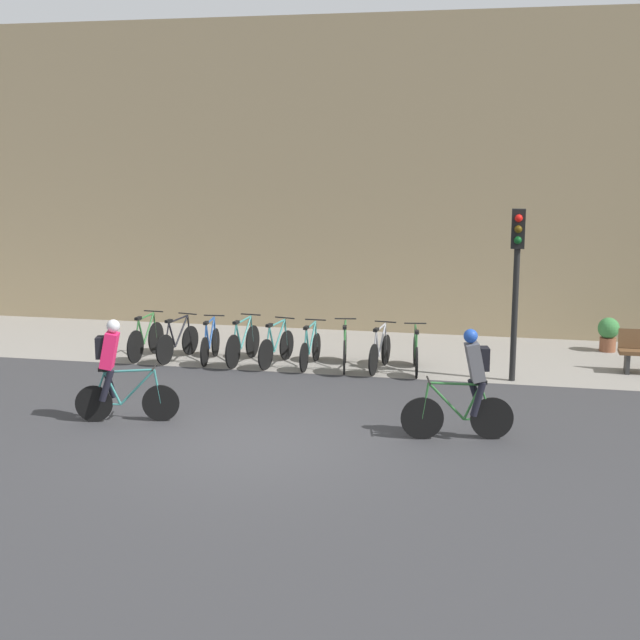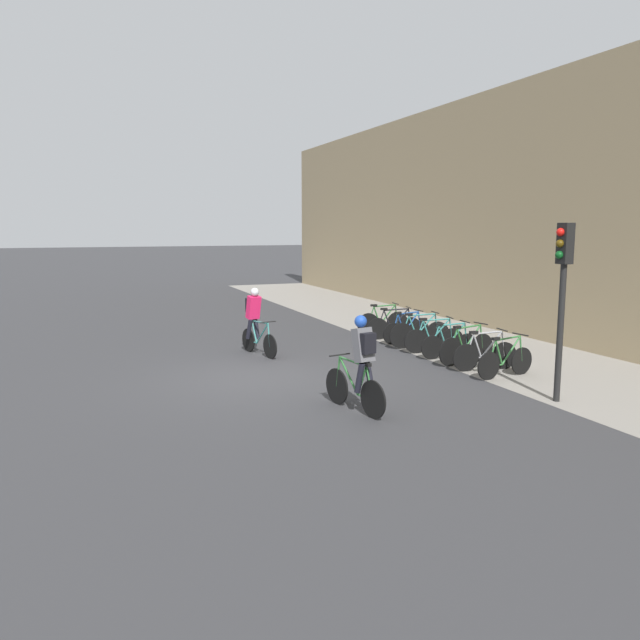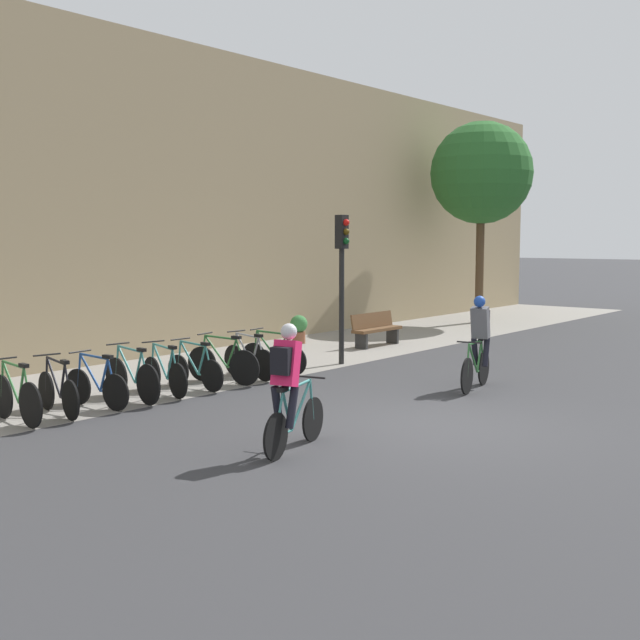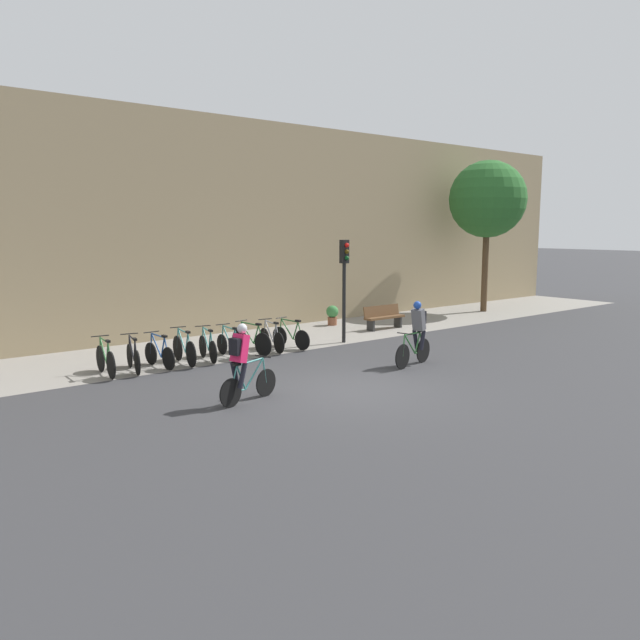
% 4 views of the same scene
% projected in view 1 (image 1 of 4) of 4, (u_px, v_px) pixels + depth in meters
% --- Properties ---
extents(ground, '(200.00, 200.00, 0.00)m').
position_uv_depth(ground, '(254.00, 444.00, 13.85)').
color(ground, '#333335').
extents(kerb_strip, '(44.00, 4.50, 0.01)m').
position_uv_depth(kerb_strip, '(336.00, 350.00, 20.33)').
color(kerb_strip, gray).
rests_on(kerb_strip, ground).
extents(building_facade, '(44.00, 0.60, 7.68)m').
position_uv_depth(building_facade, '(357.00, 177.00, 22.05)').
color(building_facade, '#9E8966').
rests_on(building_facade, ground).
extents(cyclist_pink, '(1.70, 0.61, 1.75)m').
position_uv_depth(cyclist_pink, '(114.00, 367.00, 14.83)').
color(cyclist_pink, black).
rests_on(cyclist_pink, ground).
extents(cyclist_grey, '(1.75, 0.57, 1.78)m').
position_uv_depth(cyclist_grey, '(470.00, 381.00, 13.92)').
color(cyclist_grey, black).
rests_on(cyclist_grey, ground).
extents(parked_bike_0, '(0.46, 1.67, 0.99)m').
position_uv_depth(parked_bike_0, '(146.00, 340.00, 19.49)').
color(parked_bike_0, black).
rests_on(parked_bike_0, ground).
extents(parked_bike_1, '(0.49, 1.65, 0.96)m').
position_uv_depth(parked_bike_1, '(178.00, 342.00, 19.34)').
color(parked_bike_1, black).
rests_on(parked_bike_1, ground).
extents(parked_bike_2, '(0.46, 1.58, 0.95)m').
position_uv_depth(parked_bike_2, '(210.00, 344.00, 19.19)').
color(parked_bike_2, black).
rests_on(parked_bike_2, ground).
extents(parked_bike_3, '(0.46, 1.77, 0.99)m').
position_uv_depth(parked_bike_3, '(243.00, 344.00, 19.04)').
color(parked_bike_3, black).
rests_on(parked_bike_3, ground).
extents(parked_bike_4, '(0.50, 1.62, 0.96)m').
position_uv_depth(parked_bike_4, '(276.00, 347.00, 18.89)').
color(parked_bike_4, black).
rests_on(parked_bike_4, ground).
extents(parked_bike_5, '(0.46, 1.62, 0.94)m').
position_uv_depth(parked_bike_5, '(310.00, 349.00, 18.74)').
color(parked_bike_5, black).
rests_on(parked_bike_5, ground).
extents(parked_bike_6, '(0.46, 1.73, 0.99)m').
position_uv_depth(parked_bike_6, '(345.00, 349.00, 18.58)').
color(parked_bike_6, black).
rests_on(parked_bike_6, ground).
extents(parked_bike_7, '(0.46, 1.63, 0.96)m').
position_uv_depth(parked_bike_7, '(380.00, 352.00, 18.43)').
color(parked_bike_7, black).
rests_on(parked_bike_7, ground).
extents(parked_bike_8, '(0.46, 1.63, 0.95)m').
position_uv_depth(parked_bike_8, '(416.00, 353.00, 18.28)').
color(parked_bike_8, black).
rests_on(parked_bike_8, ground).
extents(traffic_light_pole, '(0.26, 0.30, 3.39)m').
position_uv_depth(traffic_light_pole, '(517.00, 263.00, 17.19)').
color(traffic_light_pole, black).
rests_on(traffic_light_pole, ground).
extents(potted_plant, '(0.48, 0.48, 0.78)m').
position_uv_depth(potted_plant, '(608.00, 333.00, 20.12)').
color(potted_plant, brown).
rests_on(potted_plant, ground).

